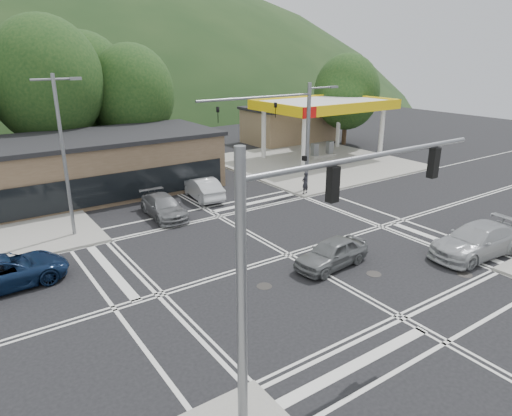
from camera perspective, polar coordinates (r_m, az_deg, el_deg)
ground at (r=23.93m, az=4.10°, el=-5.88°), size 120.00×120.00×0.00m
sidewalk_ne at (r=44.03m, az=7.20°, el=5.72°), size 16.00×16.00×0.15m
gas_station_canopy at (r=45.24m, az=8.54°, el=12.40°), size 12.32×8.34×5.75m
convenience_store at (r=54.36m, az=4.19°, el=10.28°), size 10.00×6.00×3.80m
commercial_row at (r=35.25m, az=-24.45°, el=4.06°), size 24.00×8.00×4.00m
hill_north at (r=108.19m, az=-27.86°, el=11.48°), size 252.00×126.00×140.00m
tree_n_b at (r=41.63m, az=-24.75°, el=14.19°), size 9.00×9.00×12.98m
tree_n_c at (r=43.56m, az=-15.26°, el=13.63°), size 7.60×7.60×10.87m
tree_n_e at (r=46.44m, az=-20.66°, el=14.21°), size 8.40×8.40×11.98m
tree_ne at (r=52.91m, az=11.28°, el=14.04°), size 7.20×7.20×9.99m
streetlight_nw at (r=26.84m, az=-22.87°, el=6.77°), size 2.50×0.25×9.00m
signal_mast_ne at (r=32.85m, az=4.86°, el=10.19°), size 11.65×0.30×8.00m
signal_mast_sw at (r=12.36m, az=5.21°, el=-4.53°), size 9.14×0.28×8.00m
car_blue_west at (r=23.37m, az=-28.82°, el=-7.00°), size 5.42×2.74×1.47m
car_grey_center at (r=22.70m, az=9.44°, el=-5.57°), size 4.29×2.07×1.41m
car_silver_east at (r=26.19m, az=25.89°, el=-3.65°), size 5.78×2.69×1.63m
car_queue_a at (r=32.99m, az=-6.70°, el=2.50°), size 2.15×4.81×1.53m
car_queue_b at (r=37.94m, az=-10.79°, el=4.46°), size 1.88×4.49×1.52m
car_northbound at (r=29.66m, az=-11.49°, el=0.19°), size 2.17×4.82×1.37m
pedestrian at (r=33.55m, az=6.16°, el=3.15°), size 0.63×0.45×1.62m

